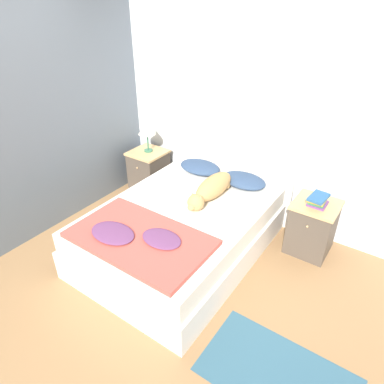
% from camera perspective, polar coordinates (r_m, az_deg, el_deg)
% --- Properties ---
extents(ground_plane, '(16.00, 16.00, 0.00)m').
position_cam_1_polar(ground_plane, '(3.27, -14.95, -18.13)').
color(ground_plane, '#997047').
extents(wall_back, '(9.00, 0.06, 2.55)m').
position_cam_1_polar(wall_back, '(3.99, 6.04, 14.16)').
color(wall_back, silver).
rests_on(wall_back, ground_plane).
extents(wall_side_left, '(0.06, 3.10, 2.55)m').
position_cam_1_polar(wall_side_left, '(4.11, -19.78, 13.04)').
color(wall_side_left, slate).
rests_on(wall_side_left, ground_plane).
extents(bed, '(1.48, 2.01, 0.52)m').
position_cam_1_polar(bed, '(3.56, -1.85, -6.44)').
color(bed, silver).
rests_on(bed, ground_plane).
extents(headboard, '(1.56, 0.06, 1.00)m').
position_cam_1_polar(headboard, '(4.16, 6.50, 3.62)').
color(headboard, silver).
rests_on(headboard, ground_plane).
extents(nightstand_left, '(0.44, 0.45, 0.58)m').
position_cam_1_polar(nightstand_left, '(4.65, -7.17, 3.47)').
color(nightstand_left, '#4C4238').
rests_on(nightstand_left, ground_plane).
extents(nightstand_right, '(0.44, 0.45, 0.58)m').
position_cam_1_polar(nightstand_right, '(3.76, 19.35, -5.53)').
color(nightstand_right, '#4C4238').
rests_on(nightstand_right, ground_plane).
extents(pillow_left, '(0.51, 0.34, 0.12)m').
position_cam_1_polar(pillow_left, '(4.08, 1.34, 4.18)').
color(pillow_left, navy).
rests_on(pillow_left, bed).
extents(pillow_right, '(0.51, 0.34, 0.12)m').
position_cam_1_polar(pillow_right, '(3.83, 8.59, 1.93)').
color(pillow_right, navy).
rests_on(pillow_right, bed).
extents(quilt, '(1.23, 0.72, 0.08)m').
position_cam_1_polar(quilt, '(3.02, -8.90, -7.56)').
color(quilt, '#BC4C42').
rests_on(quilt, bed).
extents(dog, '(0.23, 0.84, 0.22)m').
position_cam_1_polar(dog, '(3.55, 3.27, 0.58)').
color(dog, tan).
rests_on(dog, bed).
extents(book_stack, '(0.17, 0.24, 0.10)m').
position_cam_1_polar(book_stack, '(3.56, 20.23, -1.26)').
color(book_stack, '#703D7F').
rests_on(book_stack, nightstand_right).
extents(table_lamp, '(0.23, 0.23, 0.39)m').
position_cam_1_polar(table_lamp, '(4.43, -7.53, 10.39)').
color(table_lamp, '#336B4C').
rests_on(table_lamp, nightstand_left).
extents(rug, '(1.09, 0.65, 0.00)m').
position_cam_1_polar(rug, '(2.88, 14.08, -27.47)').
color(rug, '#335B70').
rests_on(rug, ground_plane).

